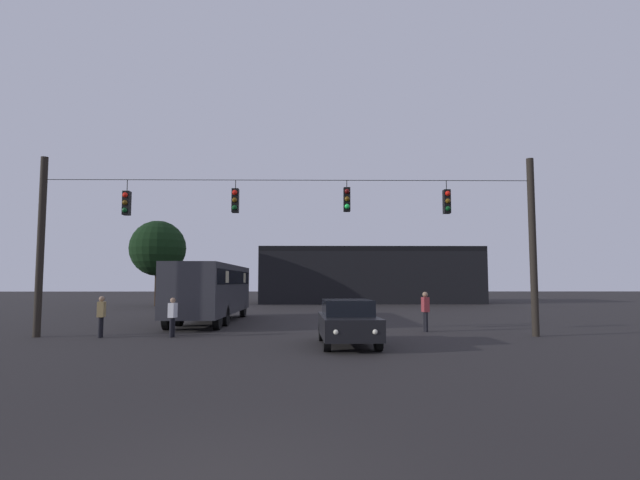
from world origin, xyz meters
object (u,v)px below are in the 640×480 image
at_px(car_near_right, 348,321).
at_px(city_bus, 212,287).
at_px(pedestrian_crossing_left, 101,314).
at_px(pedestrian_crossing_center, 425,309).
at_px(tree_left_silhouette, 158,248).
at_px(pedestrian_crossing_right, 173,315).

bearing_deg(car_near_right, city_bus, 123.85).
xyz_separation_m(pedestrian_crossing_left, pedestrian_crossing_center, (12.93, 2.12, 0.08)).
distance_m(city_bus, pedestrian_crossing_center, 11.41).
bearing_deg(city_bus, pedestrian_crossing_center, -26.63).
distance_m(pedestrian_crossing_left, tree_left_silhouette, 26.71).
distance_m(city_bus, tree_left_silhouette, 20.67).
relative_size(pedestrian_crossing_right, tree_left_silhouette, 0.20).
relative_size(car_near_right, pedestrian_crossing_center, 2.59).
bearing_deg(pedestrian_crossing_left, pedestrian_crossing_right, 2.81).
relative_size(car_near_right, pedestrian_crossing_right, 2.91).
bearing_deg(pedestrian_crossing_right, car_near_right, -21.81).
bearing_deg(tree_left_silhouette, pedestrian_crossing_left, -77.15).
height_order(city_bus, car_near_right, city_bus).
height_order(pedestrian_crossing_left, pedestrian_crossing_center, pedestrian_crossing_center).
xyz_separation_m(city_bus, tree_left_silhouette, (-8.62, 18.50, 3.26)).
height_order(pedestrian_crossing_right, tree_left_silhouette, tree_left_silhouette).
bearing_deg(tree_left_silhouette, pedestrian_crossing_center, -51.47).
xyz_separation_m(city_bus, pedestrian_crossing_left, (-2.76, -7.21, -0.98)).
distance_m(city_bus, car_near_right, 11.75).
bearing_deg(city_bus, pedestrian_crossing_left, -110.94).
bearing_deg(pedestrian_crossing_right, pedestrian_crossing_center, 10.97).
height_order(city_bus, pedestrian_crossing_center, city_bus).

